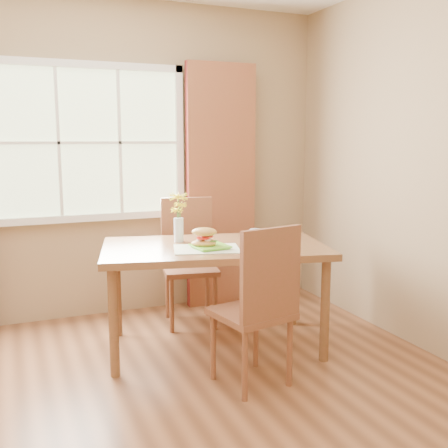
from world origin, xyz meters
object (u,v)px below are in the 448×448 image
dining_table (214,256)px  water_glass (256,239)px  chair_far (189,255)px  flower_vase (178,212)px  croissant_sandwich (204,237)px  chair_near (260,301)px

dining_table → water_glass: water_glass is taller
chair_far → flower_vase: bearing=-106.4°
water_glass → croissant_sandwich: bearing=164.3°
dining_table → flower_vase: size_ratio=4.76×
water_glass → flower_vase: size_ratio=0.36×
chair_near → water_glass: bearing=55.6°
croissant_sandwich → dining_table: bearing=69.4°
dining_table → chair_near: 0.72m
chair_near → chair_far: chair_far is taller
chair_far → dining_table: bearing=-80.5°
croissant_sandwich → flower_vase: bearing=133.9°
chair_far → croissant_sandwich: (-0.13, -0.73, 0.29)m
dining_table → water_glass: 0.34m
dining_table → water_glass: size_ratio=13.26×
chair_near → flower_vase: size_ratio=2.80×
chair_near → flower_vase: 1.05m
chair_far → water_glass: 0.90m
croissant_sandwich → chair_far: bearing=109.2°
flower_vase → dining_table: bearing=-48.7°
croissant_sandwich → flower_vase: 0.36m
dining_table → water_glass: bearing=-26.6°
dining_table → chair_far: (0.02, 0.64, -0.12)m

